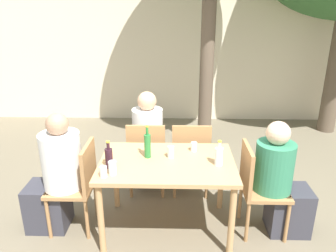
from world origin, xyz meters
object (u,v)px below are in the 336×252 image
patio_chair_3 (191,154)px  wine_bottle_2 (109,157)px  patio_chair_1 (257,184)px  drinking_glass_1 (194,147)px  dining_table_front (167,170)px  water_bottle_0 (219,156)px  person_seated_2 (149,143)px  person_seated_1 (281,184)px  person_seated_0 (56,178)px  drinking_glass_0 (112,168)px  patio_chair_0 (79,181)px  green_bottle_1 (147,145)px  drinking_glass_3 (171,152)px  drinking_glass_2 (103,172)px  patio_chair_2 (147,153)px

patio_chair_3 → wine_bottle_2: (-0.79, -0.82, 0.34)m
patio_chair_1 → drinking_glass_1: size_ratio=9.78×
dining_table_front → water_bottle_0: (0.49, -0.07, 0.19)m
patio_chair_3 → drinking_glass_1: patio_chair_3 is taller
person_seated_2 → drinking_glass_1: person_seated_2 is taller
dining_table_front → patio_chair_3: size_ratio=1.40×
person_seated_1 → person_seated_0: bearing=90.0°
water_bottle_0 → drinking_glass_0: (-0.96, -0.20, -0.03)m
patio_chair_0 → drinking_glass_0: (0.41, -0.27, 0.30)m
patio_chair_1 → person_seated_2: 1.46m
wine_bottle_2 → person_seated_1: bearing=5.0°
green_bottle_1 → drinking_glass_3: 0.24m
wine_bottle_2 → drinking_glass_2: 0.19m
person_seated_1 → dining_table_front: bearing=90.0°
drinking_glass_1 → patio_chair_3: bearing=91.1°
person_seated_2 → drinking_glass_1: 0.89m
drinking_glass_1 → person_seated_1: bearing=-15.8°
patio_chair_2 → drinking_glass_0: bearing=77.1°
drinking_glass_2 → dining_table_front: bearing=30.4°
wine_bottle_2 → drinking_glass_3: bearing=21.4°
person_seated_2 → drinking_glass_0: 1.23m
patio_chair_1 → water_bottle_0: (-0.40, -0.07, 0.34)m
dining_table_front → patio_chair_1: patio_chair_1 is taller
person_seated_0 → person_seated_1: (2.23, -0.00, -0.03)m
drinking_glass_1 → drinking_glass_2: drinking_glass_2 is taller
water_bottle_0 → person_seated_2: bearing=127.5°
patio_chair_1 → patio_chair_2: same height
drinking_glass_0 → drinking_glass_1: size_ratio=1.32×
patio_chair_2 → green_bottle_1: 0.70m
dining_table_front → drinking_glass_0: 0.57m
patio_chair_2 → person_seated_0: (-0.85, -0.67, 0.04)m
dining_table_front → green_bottle_1: green_bottle_1 is taller
patio_chair_1 → drinking_glass_3: bearing=84.7°
person_seated_1 → patio_chair_1: bearing=90.0°
patio_chair_1 → dining_table_front: bearing=90.0°
person_seated_0 → drinking_glass_1: person_seated_0 is taller
person_seated_1 → drinking_glass_1: size_ratio=12.49×
patio_chair_2 → patio_chair_0: bearing=47.2°
patio_chair_1 → drinking_glass_1: patio_chair_1 is taller
drinking_glass_1 → person_seated_2: bearing=128.6°
person_seated_1 → drinking_glass_1: person_seated_1 is taller
person_seated_2 → drinking_glass_0: bearing=79.6°
dining_table_front → patio_chair_0: (-0.88, 0.00, -0.15)m
patio_chair_2 → drinking_glass_1: 0.74m
patio_chair_0 → person_seated_1: bearing=90.0°
person_seated_1 → drinking_glass_2: 1.72m
drinking_glass_3 → patio_chair_1: bearing=-5.3°
patio_chair_2 → person_seated_2: size_ratio=0.74×
patio_chair_1 → green_bottle_1: size_ratio=2.79×
water_bottle_0 → green_bottle_1: size_ratio=0.75×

